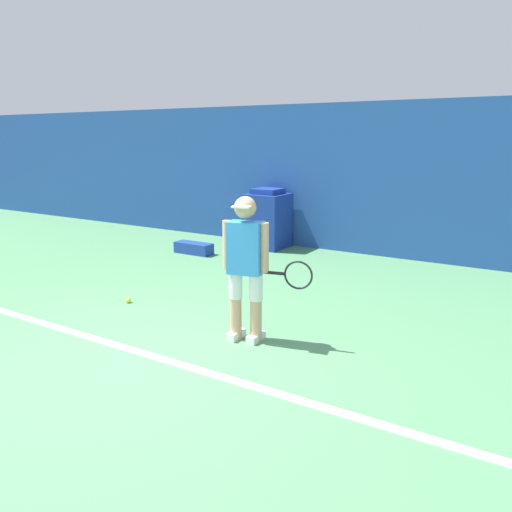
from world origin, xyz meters
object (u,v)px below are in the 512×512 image
at_px(tennis_ball, 128,300).
at_px(equipment_bag, 194,248).
at_px(covered_chair, 268,219).
at_px(tennis_player, 247,263).

xyz_separation_m(tennis_ball, equipment_bag, (-1.03, 2.62, 0.07)).
height_order(covered_chair, equipment_bag, covered_chair).
bearing_deg(covered_chair, tennis_ball, -87.52).
distance_m(covered_chair, equipment_bag, 1.52).
relative_size(covered_chair, equipment_bag, 1.56).
relative_size(tennis_ball, equipment_bag, 0.09).
bearing_deg(covered_chair, tennis_player, -62.35).
distance_m(tennis_ball, equipment_bag, 2.81).
distance_m(tennis_player, tennis_ball, 2.10).
distance_m(tennis_ball, covered_chair, 3.82).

